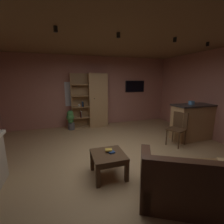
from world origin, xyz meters
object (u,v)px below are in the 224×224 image
Objects in this scene: kitchen_bar_counter at (196,121)px; coffee_table at (108,158)px; wall_mounted_tv at (135,86)px; table_book_0 at (112,152)px; bookshelf_cabinet at (95,101)px; dining_chair at (178,126)px; tissue_box at (191,103)px; potted_floor_plant at (71,119)px; leather_couch at (199,185)px; table_book_1 at (109,150)px.

kitchen_bar_counter reaches higher than coffee_table.
table_book_0 is at bearing -121.52° from wall_mounted_tv.
kitchen_bar_counter is 2.78m from wall_mounted_tv.
bookshelf_cabinet reaches higher than coffee_table.
dining_chair is at bearing -88.14° from wall_mounted_tv.
tissue_box is at bearing 20.26° from dining_chair.
bookshelf_cabinet reaches higher than potted_floor_plant.
wall_mounted_tv is at bearing 6.83° from bookshelf_cabinet.
tissue_box is at bearing -30.76° from potted_floor_plant.
bookshelf_cabinet is at bearing 82.56° from coffee_table.
wall_mounted_tv is at bearing 105.90° from tissue_box.
tissue_box is 2.55m from wall_mounted_tv.
kitchen_bar_counter is 14.15× the size of table_book_0.
kitchen_bar_counter is 0.81× the size of leather_couch.
bookshelf_cabinet is at bearing 140.51° from kitchen_bar_counter.
table_book_0 is at bearing 13.57° from coffee_table.
potted_floor_plant is 0.86× the size of wall_mounted_tv.
dining_chair is 3.62m from potted_floor_plant.
kitchen_bar_counter is 3.21m from table_book_0.
coffee_table is 2.42m from dining_chair.
coffee_table is at bearing -122.22° from wall_mounted_tv.
table_book_1 reaches higher than table_book_0.
table_book_0 reaches higher than coffee_table.
wall_mounted_tv is (2.12, 3.45, 1.06)m from table_book_0.
wall_mounted_tv is at bearing 110.97° from kitchen_bar_counter.
dining_chair is (-0.61, -0.22, -0.61)m from tissue_box.
bookshelf_cabinet reaches higher than tissue_box.
kitchen_bar_counter is 1.65× the size of dining_chair.
table_book_0 is 3.12m from potted_floor_plant.
dining_chair is (2.24, 0.75, 0.03)m from table_book_1.
coffee_table is 0.74× the size of wall_mounted_tv.
leather_couch is 14.66× the size of table_book_1.
table_book_1 is 3.07m from potted_floor_plant.
dining_chair is (1.84, -2.44, -0.48)m from bookshelf_cabinet.
table_book_0 is 0.07m from table_book_1.
bookshelf_cabinet reaches higher than dining_chair.
table_book_1 is (0.03, 0.06, 0.13)m from coffee_table.
potted_floor_plant reaches higher than table_book_0.
tissue_box is at bearing -74.10° from wall_mounted_tv.
coffee_table is 0.13m from table_book_0.
tissue_box is 0.13× the size of dining_chair.
coffee_table is at bearing -161.51° from kitchen_bar_counter.
bookshelf_cabinet is 3.31m from tissue_box.
tissue_box is at bearing 18.94° from table_book_1.
table_book_0 is at bearing -160.07° from dining_chair.
leather_couch is 2.59× the size of potted_floor_plant.
coffee_table is 0.68× the size of dining_chair.
kitchen_bar_counter is 4.19m from potted_floor_plant.
bookshelf_cabinet is at bearing 82.88° from table_book_1.
kitchen_bar_counter is at bearing -69.03° from wall_mounted_tv.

